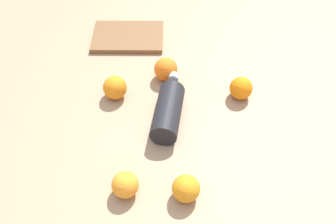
% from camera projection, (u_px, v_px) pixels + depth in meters
% --- Properties ---
extents(ground_plane, '(2.40, 2.40, 0.00)m').
position_uv_depth(ground_plane, '(160.00, 128.00, 1.15)').
color(ground_plane, '#9E7F60').
extents(water_bottle, '(0.10, 0.26, 0.08)m').
position_uv_depth(water_bottle, '(169.00, 106.00, 1.15)').
color(water_bottle, black).
rests_on(water_bottle, ground_plane).
extents(orange_0, '(0.07, 0.07, 0.07)m').
position_uv_depth(orange_0, '(125.00, 185.00, 0.98)').
color(orange_0, orange).
rests_on(orange_0, ground_plane).
extents(orange_1, '(0.08, 0.08, 0.08)m').
position_uv_depth(orange_1, '(166.00, 69.00, 1.27)').
color(orange_1, orange).
rests_on(orange_1, ground_plane).
extents(orange_2, '(0.07, 0.07, 0.07)m').
position_uv_depth(orange_2, '(241.00, 88.00, 1.21)').
color(orange_2, orange).
rests_on(orange_2, ground_plane).
extents(orange_3, '(0.07, 0.07, 0.07)m').
position_uv_depth(orange_3, '(186.00, 189.00, 0.97)').
color(orange_3, orange).
rests_on(orange_3, ground_plane).
extents(orange_4, '(0.08, 0.08, 0.08)m').
position_uv_depth(orange_4, '(115.00, 88.00, 1.21)').
color(orange_4, orange).
rests_on(orange_4, ground_plane).
extents(cutting_board, '(0.30, 0.24, 0.02)m').
position_uv_depth(cutting_board, '(128.00, 37.00, 1.43)').
color(cutting_board, brown).
rests_on(cutting_board, ground_plane).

